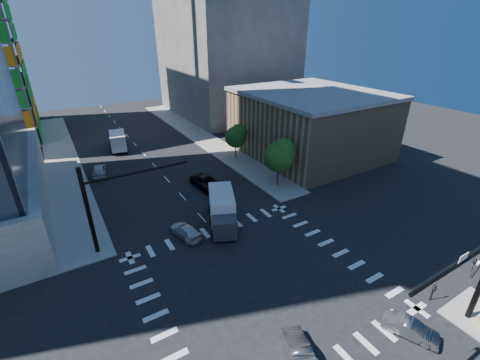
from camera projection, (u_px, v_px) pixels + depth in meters
ground at (259, 281)px, 28.20m from camera, size 160.00×160.00×0.00m
road_markings at (259, 281)px, 28.19m from camera, size 20.00×20.00×0.01m
sidewalk_ne at (200, 136)px, 64.83m from camera, size 5.00×60.00×0.15m
sidewalk_nw at (62, 160)px, 53.24m from camera, size 5.00×60.00×0.15m
commercial_building at (309, 123)px, 54.45m from camera, size 20.50×22.50×10.60m
bg_building_ne at (226, 54)px, 77.07m from camera, size 24.00×30.00×28.00m
signal_mast_nw at (104, 200)px, 30.05m from camera, size 10.20×0.40×9.00m
tree_south at (280, 155)px, 42.74m from camera, size 4.16×4.16×6.82m
tree_north at (237, 136)px, 52.45m from camera, size 3.54×3.52×5.78m
no_parking_sign at (434, 287)px, 25.61m from camera, size 0.30×0.06×2.20m
car_nb_right at (410, 329)px, 23.01m from camera, size 2.79×3.99×1.25m
car_nb_far at (207, 182)px, 44.10m from camera, size 3.17×5.98×1.60m
car_sb_near at (186, 231)px, 33.91m from camera, size 2.63×4.65×1.27m
car_sb_mid at (99, 170)px, 47.75m from camera, size 2.70×4.96×1.60m
car_sb_cross at (299, 352)px, 21.26m from camera, size 2.93×4.48×1.40m
box_truck_near at (223, 213)px, 35.41m from camera, size 5.32×7.33×3.54m
box_truck_far at (118, 141)px, 57.50m from camera, size 3.69×6.69×3.32m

